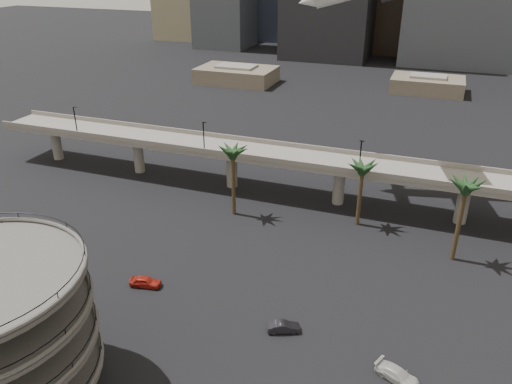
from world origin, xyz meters
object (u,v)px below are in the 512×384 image
(overpass, at_px, (284,160))
(car_b, at_px, (284,327))
(car_c, at_px, (397,375))
(car_a, at_px, (145,282))

(overpass, bearing_deg, car_b, -72.36)
(car_c, bearing_deg, car_b, 100.82)
(overpass, height_order, car_c, overpass)
(overpass, relative_size, car_c, 25.36)
(car_c, bearing_deg, car_a, 104.80)
(car_a, height_order, car_b, car_a)
(car_b, relative_size, car_c, 0.82)
(overpass, xyz_separation_m, car_c, (26.53, -41.30, -6.60))
(car_b, xyz_separation_m, car_c, (14.41, -3.19, 0.05))
(car_a, xyz_separation_m, car_c, (35.94, -5.36, -0.03))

